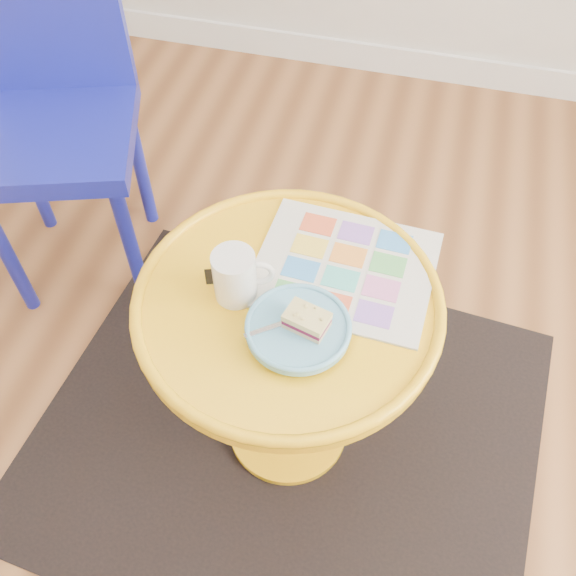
% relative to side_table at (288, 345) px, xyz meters
% --- Properties ---
extents(floor, '(4.00, 4.00, 0.00)m').
position_rel_side_table_xyz_m(floor, '(-0.20, -0.27, -0.42)').
color(floor, brown).
rests_on(floor, ground).
extents(room_walls, '(4.00, 4.00, 4.00)m').
position_rel_side_table_xyz_m(room_walls, '(-1.20, 0.73, -0.36)').
color(room_walls, silver).
rests_on(room_walls, ground).
extents(rug, '(1.39, 1.21, 0.01)m').
position_rel_side_table_xyz_m(rug, '(0.00, -0.00, -0.42)').
color(rug, black).
rests_on(rug, ground).
extents(side_table, '(0.62, 0.62, 0.59)m').
position_rel_side_table_xyz_m(side_table, '(0.00, 0.00, 0.00)').
color(side_table, '#F7B114').
rests_on(side_table, ground).
extents(chair, '(0.55, 0.56, 0.99)m').
position_rel_side_table_xyz_m(chair, '(-0.79, 0.51, 0.14)').
color(chair, '#171D99').
rests_on(chair, ground).
extents(newspaper, '(0.38, 0.33, 0.01)m').
position_rel_side_table_xyz_m(newspaper, '(0.09, 0.11, 0.17)').
color(newspaper, silver).
rests_on(newspaper, side_table).
extents(mug, '(0.12, 0.09, 0.11)m').
position_rel_side_table_xyz_m(mug, '(-0.10, -0.01, 0.23)').
color(mug, white).
rests_on(mug, side_table).
extents(plate, '(0.20, 0.20, 0.02)m').
position_rel_side_table_xyz_m(plate, '(0.04, -0.07, 0.19)').
color(plate, '#60A7CC').
rests_on(plate, newspaper).
extents(cake_slice, '(0.09, 0.07, 0.04)m').
position_rel_side_table_xyz_m(cake_slice, '(0.05, -0.07, 0.21)').
color(cake_slice, '#D3BC8C').
rests_on(cake_slice, plate).
extents(fork, '(0.12, 0.10, 0.00)m').
position_rel_side_table_xyz_m(fork, '(0.01, -0.08, 0.20)').
color(fork, silver).
rests_on(fork, plate).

